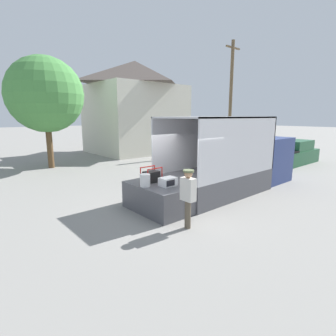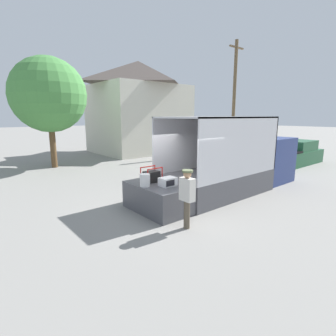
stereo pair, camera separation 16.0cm
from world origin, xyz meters
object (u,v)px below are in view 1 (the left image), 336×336
at_px(microwave, 168,182).
at_px(utility_pole, 231,96).
at_px(pickup_truck_green, 289,154).
at_px(street_tree, 45,95).
at_px(orange_bucket, 145,180).
at_px(portable_generator, 152,176).
at_px(worker_person, 188,193).
at_px(box_truck, 239,167).

relative_size(microwave, utility_pole, 0.06).
relative_size(pickup_truck_green, street_tree, 0.81).
relative_size(microwave, pickup_truck_green, 0.10).
relative_size(microwave, orange_bucket, 1.30).
distance_m(microwave, utility_pole, 16.37).
bearing_deg(portable_generator, worker_person, -97.77).
bearing_deg(utility_pole, street_tree, 168.19).
bearing_deg(orange_bucket, pickup_truck_green, 4.77).
height_order(microwave, worker_person, worker_person).
bearing_deg(box_truck, microwave, -174.98).
distance_m(box_truck, street_tree, 12.01).
height_order(utility_pole, street_tree, utility_pole).
xyz_separation_m(pickup_truck_green, utility_pole, (1.72, 6.24, 4.21)).
height_order(orange_bucket, utility_pole, utility_pole).
xyz_separation_m(box_truck, microwave, (-4.63, -0.41, 0.15)).
xyz_separation_m(pickup_truck_green, street_tree, (-12.59, 9.23, 3.79)).
bearing_deg(portable_generator, orange_bucket, -148.42).
bearing_deg(utility_pole, pickup_truck_green, -105.44).
distance_m(microwave, pickup_truck_green, 12.30).
bearing_deg(portable_generator, box_truck, -4.33).
distance_m(box_truck, microwave, 4.65).
height_order(worker_person, utility_pole, utility_pole).
height_order(microwave, pickup_truck_green, pickup_truck_green).
height_order(portable_generator, orange_bucket, portable_generator).
relative_size(worker_person, utility_pole, 0.18).
relative_size(portable_generator, utility_pole, 0.07).
bearing_deg(box_truck, portable_generator, 175.67).
bearing_deg(box_truck, orange_bucket, 179.62).
xyz_separation_m(microwave, orange_bucket, (-0.60, 0.44, 0.06)).
relative_size(box_truck, microwave, 13.22).
xyz_separation_m(microwave, pickup_truck_green, (12.20, 1.51, -0.43)).
relative_size(microwave, portable_generator, 0.83).
bearing_deg(orange_bucket, worker_person, -81.97).
bearing_deg(utility_pole, worker_person, -147.68).
distance_m(orange_bucket, pickup_truck_green, 12.85).
distance_m(worker_person, pickup_truck_green, 12.87).
height_order(pickup_truck_green, utility_pole, utility_pole).
bearing_deg(utility_pole, box_truck, -141.68).
height_order(box_truck, pickup_truck_green, box_truck).
height_order(portable_generator, pickup_truck_green, pickup_truck_green).
xyz_separation_m(worker_person, street_tree, (-0.03, 12.03, 3.37)).
height_order(orange_bucket, street_tree, street_tree).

